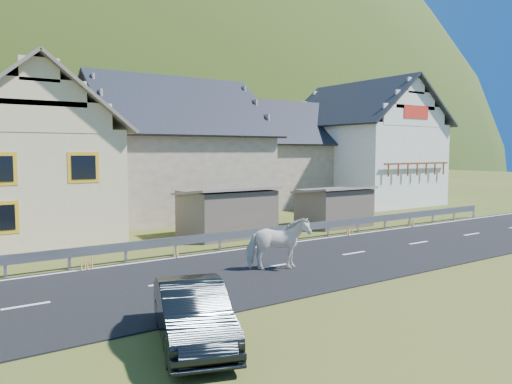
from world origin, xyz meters
TOP-DOWN VIEW (x-y plane):
  - ground at (0.00, 0.00)m, footprint 160.00×160.00m
  - road at (0.00, 0.00)m, footprint 60.00×7.00m
  - lane_markings at (0.00, 0.00)m, footprint 60.00×6.60m
  - guardrail at (-0.00, 3.68)m, footprint 28.10×0.09m
  - shed_left at (-2.00, 6.50)m, footprint 4.30×3.30m
  - shed_right at (4.50, 6.00)m, footprint 3.80×2.90m
  - house_cream at (-10.00, 12.00)m, footprint 7.80×9.80m
  - house_stone_a at (-1.00, 15.00)m, footprint 10.80×9.80m
  - house_stone_b at (9.00, 17.00)m, footprint 9.80×8.80m
  - house_white at (15.00, 14.00)m, footprint 8.80×10.80m
  - horse at (-4.12, -0.48)m, footprint 1.64×2.33m
  - car at (-9.48, -4.64)m, footprint 2.56×4.19m

SIDE VIEW (x-z plane):
  - ground at x=0.00m, z-range 0.00..0.00m
  - road at x=0.00m, z-range 0.00..0.04m
  - lane_markings at x=0.00m, z-range 0.04..0.05m
  - guardrail at x=0.00m, z-range 0.19..0.94m
  - car at x=-9.48m, z-range 0.00..1.30m
  - horse at x=-4.12m, z-range 0.04..1.83m
  - shed_right at x=4.50m, z-range -0.10..2.10m
  - shed_left at x=-2.00m, z-range -0.10..2.30m
  - house_stone_b at x=9.00m, z-range 0.19..8.29m
  - house_cream at x=-10.00m, z-range 0.21..8.51m
  - house_stone_a at x=-1.00m, z-range 0.18..9.08m
  - house_white at x=15.00m, z-range 0.21..9.91m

